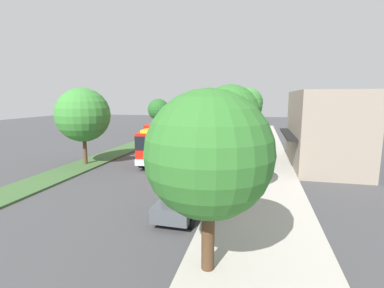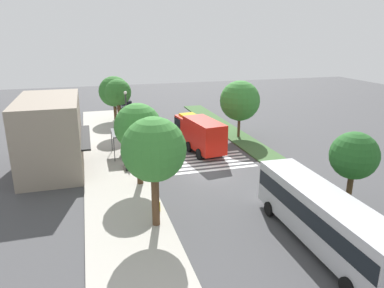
{
  "view_description": "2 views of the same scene",
  "coord_description": "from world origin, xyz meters",
  "views": [
    {
      "loc": [
        32.34,
        8.09,
        6.08
      ],
      "look_at": [
        3.15,
        1.25,
        1.15
      ],
      "focal_mm": 26.67,
      "sensor_mm": 36.0,
      "label": 1
    },
    {
      "loc": [
        -28.81,
        10.2,
        12.3
      ],
      "look_at": [
        4.2,
        0.56,
        1.59
      ],
      "focal_mm": 33.72,
      "sensor_mm": 36.0,
      "label": 2
    }
  ],
  "objects": [
    {
      "name": "bus_stop_shelter",
      "position": [
        7.04,
        7.15,
        1.89
      ],
      "size": [
        3.5,
        1.4,
        2.46
      ],
      "color": "#4C4C51",
      "rests_on": "sidewalk"
    },
    {
      "name": "sidewalk_tree_east",
      "position": [
        23.28,
        6.53,
        4.22
      ],
      "size": [
        4.29,
        4.29,
        6.24
      ],
      "color": "#47301E",
      "rests_on": "sidewalk"
    },
    {
      "name": "median_strip",
      "position": [
        0.0,
        -7.03,
        0.07
      ],
      "size": [
        60.0,
        3.0,
        0.14
      ],
      "primitive_type": "cube",
      "color": "#3D6033",
      "rests_on": "ground_plane"
    },
    {
      "name": "bench_near_shelter",
      "position": [
        3.04,
        7.13,
        0.59
      ],
      "size": [
        1.6,
        0.5,
        0.9
      ],
      "color": "#4C3823",
      "rests_on": "sidewalk"
    },
    {
      "name": "parked_car_west",
      "position": [
        12.06,
        4.33,
        0.87
      ],
      "size": [
        4.28,
        2.19,
        1.71
      ],
      "rotation": [
        0.0,
        0.0,
        -0.03
      ],
      "color": "#720505",
      "rests_on": "ground_plane"
    },
    {
      "name": "ground_plane",
      "position": [
        0.0,
        0.0,
        0.0
      ],
      "size": [
        120.0,
        120.0,
        0.0
      ],
      "primitive_type": "plane",
      "color": "#424244"
    },
    {
      "name": "median_tree_west",
      "position": [
        10.02,
        -7.03,
        4.54
      ],
      "size": [
        4.74,
        4.74,
        6.78
      ],
      "color": "#513823",
      "rests_on": "median_strip"
    },
    {
      "name": "median_tree_far_west",
      "position": [
        -9.52,
        -7.03,
        4.17
      ],
      "size": [
        3.31,
        3.31,
        5.72
      ],
      "color": "#47301E",
      "rests_on": "median_strip"
    },
    {
      "name": "street_lamp",
      "position": [
        11.64,
        6.13,
        3.63
      ],
      "size": [
        0.36,
        0.36,
        5.87
      ],
      "color": "#2D2D30",
      "rests_on": "sidewalk"
    },
    {
      "name": "sidewalk_tree_west",
      "position": [
        -0.76,
        6.53,
        4.99
      ],
      "size": [
        3.82,
        3.82,
        6.81
      ],
      "color": "#47301E",
      "rests_on": "sidewalk"
    },
    {
      "name": "parked_car_mid",
      "position": [
        18.48,
        4.33,
        0.87
      ],
      "size": [
        4.64,
        2.12,
        1.68
      ],
      "rotation": [
        0.0,
        0.0,
        -0.03
      ],
      "color": "#474C51",
      "rests_on": "ground_plane"
    },
    {
      "name": "sidewalk",
      "position": [
        0.0,
        8.32,
        0.07
      ],
      "size": [
        60.0,
        5.56,
        0.14
      ],
      "primitive_type": "cube",
      "color": "#ADA89E",
      "rests_on": "ground_plane"
    },
    {
      "name": "storefront_building",
      "position": [
        5.47,
        13.73,
        3.32
      ],
      "size": [
        10.56,
        6.08,
        6.64
      ],
      "color": "gray",
      "rests_on": "ground_plane"
    },
    {
      "name": "sidewalk_tree_far_west",
      "position": [
        -7.81,
        6.53,
        5.31
      ],
      "size": [
        4.09,
        4.09,
        7.26
      ],
      "color": "#513823",
      "rests_on": "sidewalk"
    },
    {
      "name": "sidewalk_tree_center",
      "position": [
        16.46,
        6.53,
        5.09
      ],
      "size": [
        3.26,
        3.26,
        6.65
      ],
      "color": "#47301E",
      "rests_on": "sidewalk"
    },
    {
      "name": "transit_bus",
      "position": [
        -12.79,
        -2.49,
        2.03
      ],
      "size": [
        12.02,
        3.08,
        3.41
      ],
      "rotation": [
        0.0,
        0.0,
        3.12
      ],
      "color": "#B2B2B7",
      "rests_on": "ground_plane"
    },
    {
      "name": "crosswalk",
      "position": [
        2.93,
        0.0,
        0.01
      ],
      "size": [
        4.95,
        9.96,
        0.01
      ],
      "color": "silver",
      "rests_on": "ground_plane"
    },
    {
      "name": "fire_truck",
      "position": [
        6.95,
        -0.95,
        2.0
      ],
      "size": [
        8.9,
        3.5,
        3.58
      ],
      "rotation": [
        0.0,
        0.0,
        0.12
      ],
      "color": "red",
      "rests_on": "ground_plane"
    },
    {
      "name": "fire_hydrant",
      "position": [
        -6.02,
        6.03,
        0.49
      ],
      "size": [
        0.28,
        0.28,
        0.7
      ],
      "primitive_type": "cylinder",
      "color": "gold",
      "rests_on": "sidewalk"
    }
  ]
}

